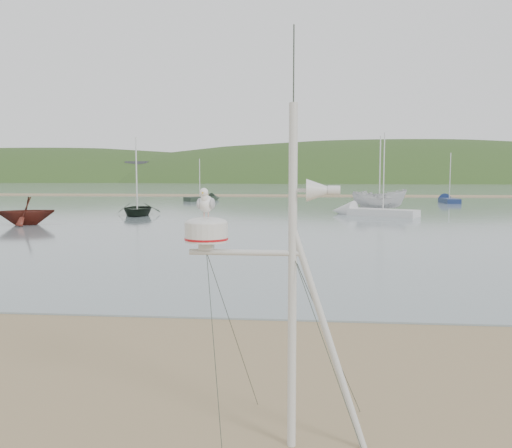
# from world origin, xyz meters

# --- Properties ---
(ground) EXTENTS (560.00, 560.00, 0.00)m
(ground) POSITION_xyz_m (0.00, 0.00, 0.00)
(ground) COLOR olive
(ground) RESTS_ON ground
(water) EXTENTS (560.00, 256.00, 0.04)m
(water) POSITION_xyz_m (0.00, 132.00, 0.02)
(water) COLOR slate
(water) RESTS_ON ground
(sandbar) EXTENTS (560.00, 7.00, 0.07)m
(sandbar) POSITION_xyz_m (0.00, 70.00, 0.07)
(sandbar) COLOR olive
(sandbar) RESTS_ON water
(hill_ridge) EXTENTS (620.00, 180.00, 80.00)m
(hill_ridge) POSITION_xyz_m (18.52, 235.00, -19.70)
(hill_ridge) COLOR #233B18
(hill_ridge) RESTS_ON ground
(far_cottages) EXTENTS (294.40, 6.30, 8.00)m
(far_cottages) POSITION_xyz_m (3.00, 196.00, 4.00)
(far_cottages) COLOR beige
(far_cottages) RESTS_ON ground
(mast_rig) EXTENTS (2.10, 2.24, 4.73)m
(mast_rig) POSITION_xyz_m (2.47, -1.34, 1.14)
(mast_rig) COLOR beige
(mast_rig) RESTS_ON ground
(boat_dark) EXTENTS (3.31, 1.54, 4.47)m
(boat_dark) POSITION_xyz_m (-10.00, 32.13, 2.28)
(boat_dark) COLOR black
(boat_dark) RESTS_ON water
(boat_red) EXTENTS (2.76, 3.27, 3.25)m
(boat_red) POSITION_xyz_m (-14.35, 24.07, 1.67)
(boat_red) COLOR #4F1A12
(boat_red) RESTS_ON water
(boat_white) EXTENTS (1.94, 1.90, 4.66)m
(boat_white) POSITION_xyz_m (8.80, 39.58, 2.37)
(boat_white) COLOR silver
(boat_white) RESTS_ON water
(sailboat_dark_mid) EXTENTS (4.08, 4.91, 5.21)m
(sailboat_dark_mid) POSITION_xyz_m (-8.93, 54.99, 0.30)
(sailboat_dark_mid) COLOR black
(sailboat_dark_mid) RESTS_ON ground
(sailboat_white_near) EXTENTS (6.62, 4.83, 6.69)m
(sailboat_white_near) POSITION_xyz_m (6.78, 34.23, 0.30)
(sailboat_white_near) COLOR silver
(sailboat_white_near) RESTS_ON ground
(sailboat_blue_far) EXTENTS (1.48, 5.81, 5.80)m
(sailboat_blue_far) POSITION_xyz_m (17.87, 53.78, 0.30)
(sailboat_blue_far) COLOR #16254E
(sailboat_blue_far) RESTS_ON ground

